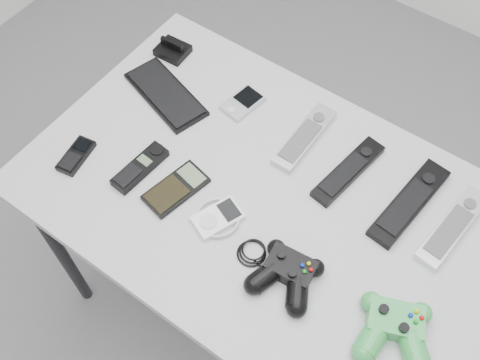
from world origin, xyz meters
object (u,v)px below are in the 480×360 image
Objects in this scene: desk at (265,209)px; mp3_player at (218,218)px; pda_keyboard at (166,94)px; controller_black at (287,273)px; mobile_phone at (76,155)px; calculator at (176,189)px; remote_silver_b at (453,226)px; controller_green at (395,328)px; remote_silver_a at (305,137)px; remote_black_a at (348,171)px; remote_black_b at (410,202)px; pda at (242,103)px; cordless_handset at (140,167)px.

desk is 0.15m from mp3_player.
pda_keyboard is 0.60m from controller_black.
mobile_phone is 0.70× the size of calculator.
remote_silver_b is at bearing 12.66° from mobile_phone.
desk is at bearing 130.06° from controller_black.
mobile_phone is at bearing 161.99° from controller_green.
remote_silver_a reaches higher than desk.
controller_black is (0.54, -0.25, 0.02)m from pda_keyboard.
remote_black_b is (0.16, 0.01, 0.00)m from remote_black_a.
pda is 0.97× the size of mp3_player.
remote_black_b reaches higher than calculator.
desk is 0.22m from remote_black_a.
remote_silver_a is at bearing 30.78° from mobile_phone.
cordless_handset reaches higher than remote_black_a.
controller_black is (0.60, 0.04, 0.02)m from mobile_phone.
desk is at bearing -150.24° from remote_silver_b.
remote_silver_b is (0.41, -0.02, -0.00)m from remote_silver_a.
remote_black_b reaches higher than desk.
mobile_phone is at bearing -152.82° from cordless_handset.
remote_black_b and remote_silver_b have the same top height.
remote_silver_b is (0.40, 0.17, 0.08)m from desk.
remote_silver_a is at bearing 30.07° from pda_keyboard.
mp3_player is (-0.05, -0.12, 0.08)m from desk.
calculator is at bearing 168.22° from controller_black.
remote_black_b is at bearing 42.65° from calculator.
mobile_phone is at bearing -153.80° from calculator.
remote_black_a is 0.67m from mobile_phone.
mp3_player reaches higher than pda_keyboard.
remote_silver_a is 0.30m from remote_black_b.
remote_silver_a is 1.44× the size of calculator.
remote_black_b is 0.45m from mp3_player.
pda is 0.64× the size of controller_green.
cordless_handset is at bearing -137.11° from remote_black_a.
remote_black_b is at bearing 31.07° from desk.
controller_green is at bearing -38.59° from remote_black_a.
mp3_player is (0.39, 0.06, 0.00)m from mobile_phone.
desk is 5.13× the size of remote_silver_a.
remote_silver_a reaches higher than calculator.
mobile_phone is at bearing 177.29° from controller_black.
pda_keyboard is 1.63× the size of calculator.
mobile_phone is at bearing -147.93° from remote_black_b.
pda is at bearing -176.35° from remote_black_b.
cordless_handset reaches higher than desk.
remote_silver_b is (0.11, -0.00, -0.00)m from remote_black_b.
mp3_player is (0.13, -0.01, 0.00)m from calculator.
cordless_handset is 1.00× the size of calculator.
pda reaches higher than desk.
remote_silver_b is at bearing 67.65° from controller_green.
mp3_player is at bearing -1.05° from mobile_phone.
remote_black_b is 2.37× the size of mp3_player.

